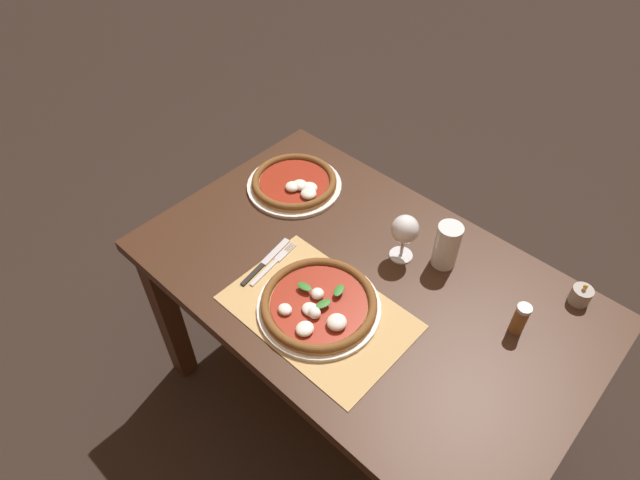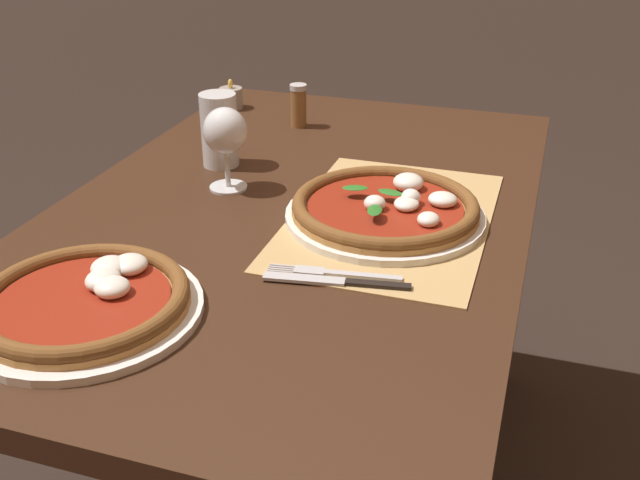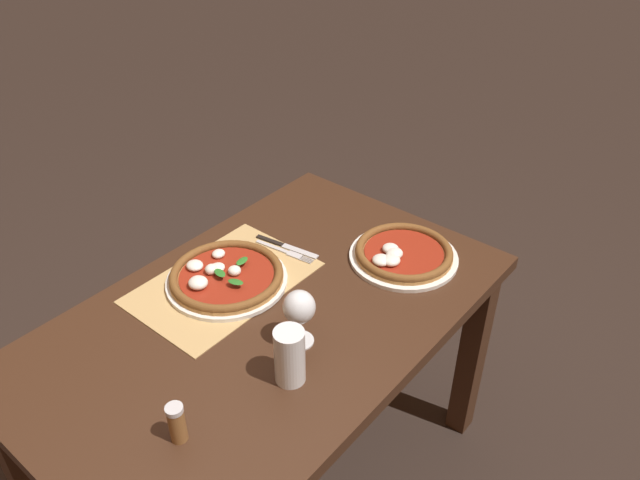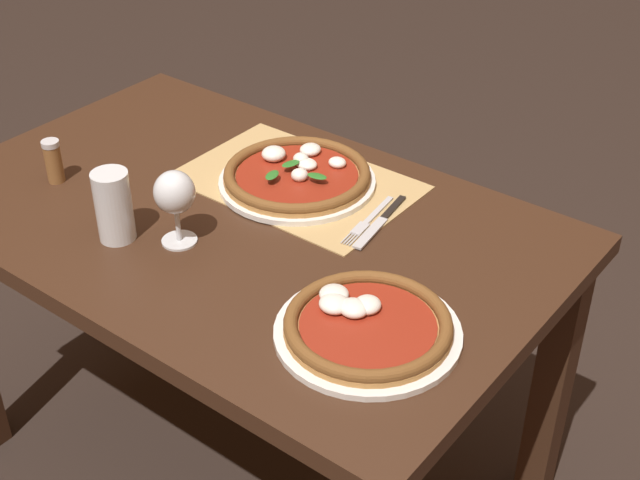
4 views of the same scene
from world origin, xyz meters
name	(u,v)px [view 1 (image 1 of 4)]	position (x,y,z in m)	size (l,w,h in m)	color
ground_plane	(352,400)	(0.00, 0.00, 0.00)	(24.00, 24.00, 0.00)	black
dining_table	(362,301)	(0.00, 0.00, 0.63)	(1.30, 0.82, 0.74)	#382114
paper_placemat	(319,312)	(-0.01, -0.18, 0.74)	(0.49, 0.33, 0.00)	tan
pizza_near	(319,305)	(-0.02, -0.17, 0.76)	(0.34, 0.34, 0.05)	silver
pizza_far	(295,183)	(-0.42, 0.15, 0.76)	(0.32, 0.32, 0.05)	silver
wine_glass	(405,231)	(0.03, 0.14, 0.85)	(0.08, 0.08, 0.16)	silver
pint_glass	(447,246)	(0.13, 0.20, 0.81)	(0.07, 0.07, 0.15)	silver
fork	(274,263)	(-0.23, -0.14, 0.75)	(0.04, 0.20, 0.00)	#B7B7BC
knife	(266,261)	(-0.25, -0.15, 0.75)	(0.05, 0.22, 0.01)	black
votive_candle	(580,296)	(0.49, 0.34, 0.76)	(0.06, 0.06, 0.07)	gray
pepper_shaker	(520,318)	(0.41, 0.14, 0.79)	(0.04, 0.04, 0.10)	brown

